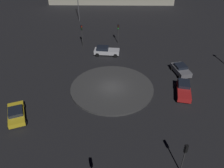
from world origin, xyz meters
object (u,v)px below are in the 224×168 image
car_red (184,90)px  traffic_light_northwest_near (82,32)px  car_grey (181,69)px  traffic_light_northwest (118,30)px  car_silver (106,51)px  traffic_light_southeast (185,153)px  car_yellow (16,114)px

car_red → traffic_light_northwest_near: 22.11m
car_grey → traffic_light_northwest: size_ratio=1.07×
car_silver → traffic_light_southeast: 25.50m
car_red → car_yellow: car_red is taller
car_yellow → traffic_light_northwest: size_ratio=1.16×
car_grey → traffic_light_southeast: bearing=-26.4°
car_grey → car_silver: bearing=-130.9°
traffic_light_northwest → traffic_light_northwest_near: bearing=-74.7°
traffic_light_northwest → traffic_light_southeast: 29.64m
car_silver → car_yellow: (-1.15, -19.79, -0.13)m
car_silver → traffic_light_southeast: (18.55, -17.39, 1.85)m
traffic_light_northwest → traffic_light_northwest_near: size_ratio=0.91×
car_red → car_grey: (-1.84, 5.12, 0.02)m
car_yellow → traffic_light_northwest: 25.30m
car_silver → car_grey: (13.63, 0.24, -0.06)m
car_yellow → traffic_light_southeast: size_ratio=1.20×
car_red → car_yellow: bearing=-65.5°
car_grey → traffic_light_northwest_near: traffic_light_northwest_near is taller
car_grey → traffic_light_northwest_near: bearing=-133.9°
car_silver → car_grey: car_silver is taller
car_yellow → traffic_light_northwest_near: size_ratio=1.06×
car_grey → traffic_light_southeast: (4.92, -17.63, 1.91)m
car_silver → car_yellow: car_silver is taller
car_grey → traffic_light_northwest_near: (-19.39, 0.67, 2.25)m
traffic_light_northwest → traffic_light_northwest_near: 7.01m
car_red → car_grey: car_grey is taller
traffic_light_southeast → traffic_light_northwest_near: traffic_light_northwest_near is taller
car_silver → traffic_light_southeast: traffic_light_southeast is taller
car_silver → traffic_light_northwest_near: bearing=147.4°
car_silver → car_grey: bearing=-22.6°
traffic_light_northwest_near → traffic_light_southeast: bearing=2.0°
car_yellow → car_grey: bearing=-86.2°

